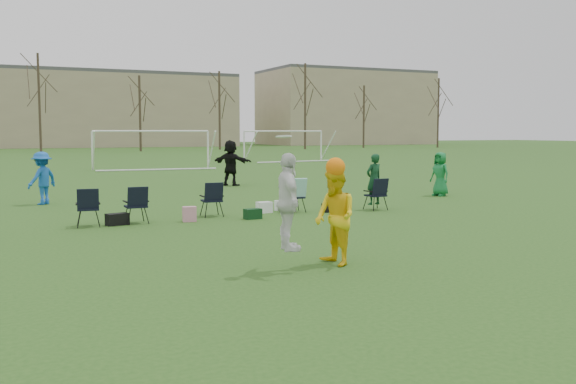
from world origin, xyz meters
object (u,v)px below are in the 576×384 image
fielder_green_far (440,174)px  center_contest (317,210)px  goal_mid (152,139)px  fielder_black (231,163)px  goal_right (284,137)px  fielder_blue (42,178)px

fielder_green_far → center_contest: 13.56m
fielder_green_far → goal_mid: bearing=-176.4°
fielder_black → center_contest: center_contest is taller
center_contest → fielder_black: bearing=75.2°
fielder_black → goal_right: (11.77, 20.16, 0.92)m
fielder_green_far → fielder_black: fielder_black is taller
goal_mid → goal_right: (12.00, 6.00, 0.00)m
fielder_green_far → goal_right: size_ratio=0.22×
fielder_blue → goal_mid: 20.16m
goal_mid → goal_right: bearing=30.6°
fielder_black → fielder_blue: bearing=79.7°
fielder_blue → fielder_black: fielder_black is taller
fielder_green_far → fielder_blue: bearing=-114.3°
center_contest → goal_right: bearing=66.3°
fielder_black → goal_mid: 14.19m
fielder_blue → center_contest: 12.94m
fielder_blue → fielder_black: bearing=167.7°
fielder_blue → center_contest: (3.63, -12.42, 0.15)m
fielder_blue → fielder_green_far: (13.55, -3.18, -0.05)m
fielder_blue → goal_right: (19.85, 24.53, 1.06)m
fielder_green_far → fielder_black: (-5.47, 7.56, 0.19)m
fielder_blue → center_contest: bearing=65.5°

